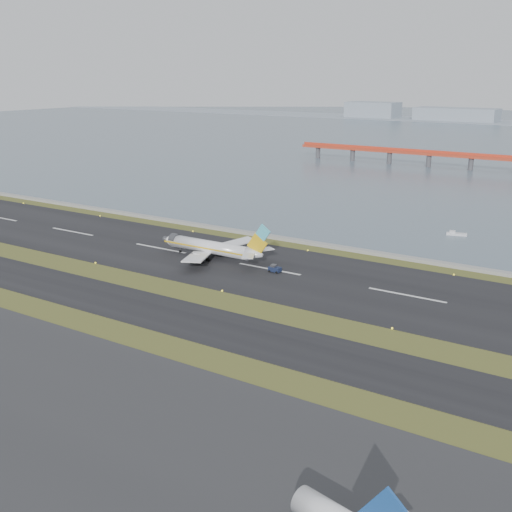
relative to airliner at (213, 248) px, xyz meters
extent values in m
plane|color=#394518|center=(19.32, -29.69, -3.46)|extent=(1000.00, 1000.00, 0.00)
cube|color=#2C2C2F|center=(19.32, -84.69, -3.41)|extent=(1000.00, 50.00, 0.10)
cube|color=black|center=(19.32, -41.69, -3.41)|extent=(1000.00, 18.00, 0.10)
cube|color=black|center=(19.32, 0.31, -3.41)|extent=(1000.00, 45.00, 0.10)
cube|color=#999893|center=(19.32, 30.31, -2.96)|extent=(1000.00, 2.50, 1.00)
cylinder|color=#4C4C51|center=(-56.68, 220.31, -0.46)|extent=(2.80, 2.80, 7.00)
cube|color=#8D9AA7|center=(-200.68, 590.31, 5.54)|extent=(60.00, 35.00, 18.00)
cube|color=#8D9AA7|center=(-100.68, 590.31, 3.54)|extent=(90.00, 35.00, 14.00)
cylinder|color=white|center=(-1.50, 0.00, 0.04)|extent=(28.00, 3.80, 3.80)
cone|color=white|center=(-17.10, 0.00, 0.04)|extent=(3.20, 3.80, 3.80)
cone|color=white|center=(14.70, 0.00, 0.34)|extent=(5.00, 3.80, 3.80)
cube|color=yellow|center=(-1.50, -1.92, 0.04)|extent=(31.00, 0.06, 0.45)
cube|color=yellow|center=(-1.50, 1.92, 0.04)|extent=(31.00, 0.06, 0.45)
cube|color=white|center=(0.70, -8.50, -0.66)|extent=(11.31, 15.89, 1.66)
cube|color=white|center=(0.70, 8.50, -0.66)|extent=(11.31, 15.89, 1.66)
cylinder|color=#3B3B40|center=(-1.00, -6.00, -1.86)|extent=(4.20, 2.10, 2.10)
cylinder|color=#3B3B40|center=(-1.00, 6.00, -1.86)|extent=(4.20, 2.10, 2.10)
cube|color=yellow|center=(15.50, 0.00, 3.24)|extent=(6.80, 0.35, 6.85)
cube|color=#4EC5DF|center=(17.40, 0.00, 6.94)|extent=(4.85, 0.37, 4.90)
cube|color=white|center=(15.00, -3.80, 0.84)|extent=(5.64, 6.80, 0.22)
cube|color=white|center=(15.00, 3.80, 0.84)|extent=(5.64, 6.80, 0.22)
cylinder|color=black|center=(-12.50, 0.00, -3.01)|extent=(0.80, 0.28, 0.80)
cylinder|color=black|center=(0.00, -2.80, -2.91)|extent=(1.00, 0.38, 1.00)
cylinder|color=black|center=(0.00, 2.80, -2.91)|extent=(1.00, 0.38, 1.00)
cube|color=#151E3B|center=(22.11, -1.30, -2.51)|extent=(3.39, 1.94, 1.26)
cube|color=#3B3B40|center=(21.69, -1.30, -1.67)|extent=(1.49, 1.60, 0.74)
cylinder|color=black|center=(20.94, -2.13, -3.09)|extent=(0.74, 0.33, 0.74)
cylinder|color=black|center=(20.96, -0.44, -3.09)|extent=(0.74, 0.33, 0.74)
cylinder|color=black|center=(23.26, -2.16, -3.09)|extent=(0.74, 0.33, 0.74)
cylinder|color=black|center=(23.28, -0.47, -3.09)|extent=(0.74, 0.33, 0.74)
cube|color=silver|center=(52.09, 67.44, -3.08)|extent=(6.99, 3.74, 0.86)
cube|color=silver|center=(50.71, 67.08, -2.31)|extent=(2.23, 1.96, 0.86)
camera|label=1|loc=(109.30, -145.30, 49.84)|focal=45.00mm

